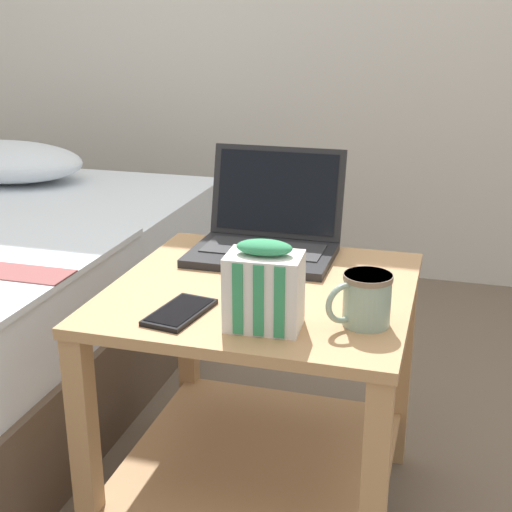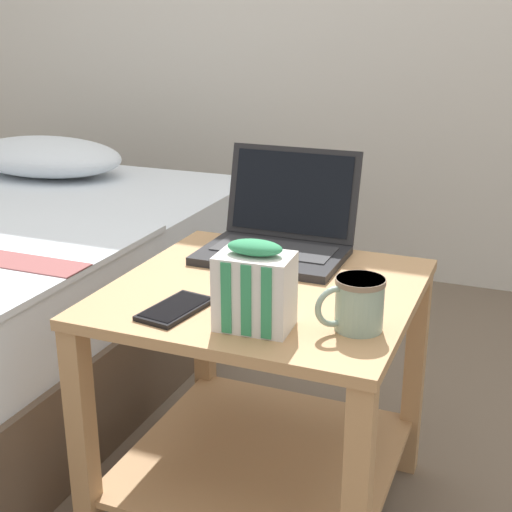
% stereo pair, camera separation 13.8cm
% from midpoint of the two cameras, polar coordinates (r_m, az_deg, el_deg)
% --- Properties ---
extents(ground_plane, '(8.00, 8.00, 0.00)m').
position_cam_midpoint_polar(ground_plane, '(1.72, 3.03, -19.48)').
color(ground_plane, brown).
extents(bedside_table, '(0.60, 0.60, 0.54)m').
position_cam_midpoint_polar(bedside_table, '(1.53, 3.26, -9.20)').
color(bedside_table, tan).
rests_on(bedside_table, ground_plane).
extents(laptop, '(0.32, 0.28, 0.23)m').
position_cam_midpoint_polar(laptop, '(1.63, 4.24, 1.74)').
color(laptop, black).
rests_on(laptop, bedside_table).
extents(mug_front_left, '(0.11, 0.11, 0.10)m').
position_cam_midpoint_polar(mug_front_left, '(1.26, 11.28, -3.64)').
color(mug_front_left, '#8CA593').
rests_on(mug_front_left, bedside_table).
extents(snack_bag, '(0.14, 0.10, 0.16)m').
position_cam_midpoint_polar(snack_bag, '(1.24, 3.10, -2.64)').
color(snack_bag, silver).
rests_on(snack_bag, bedside_table).
extents(cell_phone, '(0.10, 0.16, 0.01)m').
position_cam_midpoint_polar(cell_phone, '(1.33, -3.51, -4.29)').
color(cell_phone, black).
rests_on(cell_phone, bedside_table).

